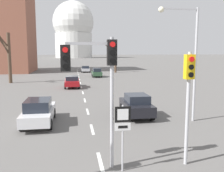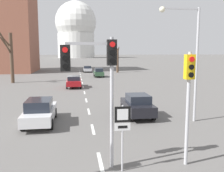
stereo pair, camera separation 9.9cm
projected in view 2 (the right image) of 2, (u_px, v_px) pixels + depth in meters
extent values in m
cube|color=silver|center=(100.00, 162.00, 10.38)|extent=(0.16, 2.00, 0.01)
cube|color=silver|center=(93.00, 129.00, 14.79)|extent=(0.16, 2.00, 0.01)
cube|color=silver|center=(89.00, 111.00, 19.21)|extent=(0.16, 2.00, 0.01)
cube|color=silver|center=(86.00, 100.00, 23.62)|extent=(0.16, 2.00, 0.01)
cube|color=silver|center=(84.00, 93.00, 28.03)|extent=(0.16, 2.00, 0.01)
cube|color=silver|center=(83.00, 87.00, 32.44)|extent=(0.16, 2.00, 0.01)
cube|color=silver|center=(82.00, 83.00, 36.85)|extent=(0.16, 2.00, 0.01)
cube|color=silver|center=(81.00, 80.00, 41.26)|extent=(0.16, 2.00, 0.01)
cube|color=silver|center=(81.00, 77.00, 45.67)|extent=(0.16, 2.00, 0.01)
cube|color=silver|center=(80.00, 75.00, 50.08)|extent=(0.16, 2.00, 0.01)
cube|color=silver|center=(80.00, 73.00, 54.49)|extent=(0.16, 2.00, 0.01)
cube|color=silver|center=(80.00, 71.00, 58.90)|extent=(0.16, 2.00, 0.01)
cube|color=silver|center=(79.00, 70.00, 63.31)|extent=(0.16, 2.00, 0.01)
cylinder|color=#B2B2B7|center=(112.00, 104.00, 9.61)|extent=(0.14, 0.14, 5.11)
cube|color=black|center=(112.00, 53.00, 9.34)|extent=(0.36, 0.28, 0.96)
cylinder|color=red|center=(112.00, 44.00, 9.13)|extent=(0.20, 0.06, 0.20)
cylinder|color=black|center=(112.00, 53.00, 9.17)|extent=(0.20, 0.06, 0.20)
cylinder|color=black|center=(112.00, 61.00, 9.21)|extent=(0.20, 0.06, 0.20)
cube|color=#B2B2B7|center=(89.00, 44.00, 9.17)|extent=(1.72, 0.10, 0.10)
cube|color=black|center=(65.00, 58.00, 9.12)|extent=(0.36, 0.28, 0.96)
cylinder|color=red|center=(65.00, 50.00, 8.91)|extent=(0.20, 0.06, 0.20)
cylinder|color=black|center=(65.00, 58.00, 8.95)|extent=(0.20, 0.06, 0.20)
cylinder|color=black|center=(65.00, 67.00, 8.99)|extent=(0.20, 0.06, 0.20)
cylinder|color=#B2B2B7|center=(188.00, 110.00, 9.89)|extent=(0.14, 0.14, 4.56)
cube|color=yellow|center=(190.00, 67.00, 9.66)|extent=(0.36, 0.28, 0.96)
cylinder|color=red|center=(192.00, 59.00, 9.45)|extent=(0.20, 0.06, 0.20)
cylinder|color=black|center=(192.00, 67.00, 9.49)|extent=(0.20, 0.06, 0.20)
cylinder|color=black|center=(191.00, 75.00, 9.53)|extent=(0.20, 0.06, 0.20)
cylinder|color=#B2B2B7|center=(122.00, 139.00, 9.46)|extent=(0.07, 0.07, 2.59)
cube|color=black|center=(123.00, 114.00, 9.31)|extent=(0.60, 0.03, 0.60)
cube|color=white|center=(123.00, 115.00, 9.29)|extent=(0.42, 0.01, 0.42)
cube|color=white|center=(123.00, 127.00, 9.37)|extent=(0.60, 0.03, 0.28)
cube|color=black|center=(123.00, 127.00, 9.36)|extent=(0.36, 0.01, 0.10)
cylinder|color=#B2B2B7|center=(196.00, 66.00, 16.06)|extent=(0.16, 0.16, 7.31)
cube|color=#B2B2B7|center=(181.00, 9.00, 15.40)|extent=(2.40, 0.10, 0.10)
sphere|color=#F2EAC6|center=(162.00, 9.00, 15.24)|extent=(0.36, 0.36, 0.36)
cube|color=maroon|center=(74.00, 82.00, 32.07)|extent=(1.81, 4.25, 0.61)
cube|color=#1E232D|center=(74.00, 78.00, 31.79)|extent=(1.53, 2.04, 0.54)
cylinder|color=black|center=(67.00, 84.00, 33.28)|extent=(0.18, 0.71, 0.71)
cylinder|color=black|center=(80.00, 83.00, 33.53)|extent=(0.18, 0.71, 0.71)
cylinder|color=black|center=(67.00, 86.00, 30.70)|extent=(0.18, 0.71, 0.71)
cylinder|color=black|center=(81.00, 86.00, 30.95)|extent=(0.18, 0.71, 0.71)
cube|color=#B7B7BC|center=(87.00, 70.00, 56.25)|extent=(1.84, 3.82, 0.57)
cube|color=#1E232D|center=(87.00, 67.00, 55.99)|extent=(1.56, 1.84, 0.54)
cylinder|color=black|center=(83.00, 70.00, 57.33)|extent=(0.18, 0.61, 0.61)
cylinder|color=black|center=(91.00, 70.00, 57.58)|extent=(0.18, 0.61, 0.61)
cylinder|color=black|center=(84.00, 71.00, 55.00)|extent=(0.18, 0.61, 0.61)
cylinder|color=black|center=(92.00, 71.00, 55.25)|extent=(0.18, 0.61, 0.61)
cube|color=#2D4C33|center=(99.00, 73.00, 45.54)|extent=(1.63, 3.83, 0.70)
cube|color=#1E232D|center=(99.00, 70.00, 45.26)|extent=(1.39, 1.84, 0.64)
cylinder|color=black|center=(94.00, 75.00, 46.64)|extent=(0.18, 0.60, 0.60)
cylinder|color=black|center=(102.00, 75.00, 46.86)|extent=(0.18, 0.60, 0.60)
cylinder|color=black|center=(95.00, 76.00, 44.32)|extent=(0.18, 0.60, 0.60)
cylinder|color=black|center=(104.00, 76.00, 44.54)|extent=(0.18, 0.60, 0.60)
cube|color=black|center=(137.00, 107.00, 17.69)|extent=(1.73, 3.91, 0.69)
cube|color=#1E232D|center=(138.00, 99.00, 17.41)|extent=(1.47, 1.87, 0.58)
cylinder|color=black|center=(123.00, 108.00, 18.80)|extent=(0.18, 0.68, 0.68)
cylinder|color=black|center=(144.00, 107.00, 19.04)|extent=(0.18, 0.68, 0.68)
cylinder|color=black|center=(130.00, 116.00, 16.43)|extent=(0.18, 0.68, 0.68)
cylinder|color=black|center=(153.00, 115.00, 16.66)|extent=(0.18, 0.68, 0.68)
cube|color=silver|center=(40.00, 114.00, 15.91)|extent=(1.76, 4.53, 0.64)
cube|color=#1E232D|center=(39.00, 104.00, 15.60)|extent=(1.49, 2.17, 0.64)
cylinder|color=black|center=(31.00, 114.00, 17.21)|extent=(0.18, 0.66, 0.66)
cylinder|color=black|center=(55.00, 113.00, 17.45)|extent=(0.18, 0.66, 0.66)
cylinder|color=black|center=(22.00, 125.00, 14.45)|extent=(0.18, 0.66, 0.66)
cylinder|color=black|center=(51.00, 124.00, 14.69)|extent=(0.18, 0.66, 0.66)
cube|color=slate|center=(68.00, 65.00, 73.63)|extent=(1.62, 3.96, 0.68)
cube|color=#1E232D|center=(68.00, 63.00, 73.35)|extent=(1.38, 1.90, 0.69)
cylinder|color=black|center=(65.00, 66.00, 74.77)|extent=(0.18, 0.61, 0.61)
cylinder|color=black|center=(70.00, 66.00, 74.99)|extent=(0.18, 0.61, 0.61)
cylinder|color=black|center=(65.00, 67.00, 72.37)|extent=(0.18, 0.61, 0.61)
cylinder|color=black|center=(70.00, 67.00, 72.58)|extent=(0.18, 0.61, 0.61)
cylinder|color=brown|center=(12.00, 58.00, 36.43)|extent=(0.50, 0.50, 7.29)
cylinder|color=brown|center=(5.00, 43.00, 34.99)|extent=(1.01, 2.40, 3.25)
cylinder|color=brown|center=(5.00, 42.00, 36.44)|extent=(1.80, 1.14, 2.69)
cylinder|color=brown|center=(3.00, 38.00, 34.83)|extent=(1.25, 2.52, 2.21)
cylinder|color=brown|center=(5.00, 44.00, 34.89)|extent=(0.84, 2.63, 2.17)
cylinder|color=brown|center=(118.00, 61.00, 54.93)|extent=(0.51, 0.51, 5.30)
cylinder|color=brown|center=(113.00, 48.00, 54.22)|extent=(2.35, 0.62, 1.56)
cylinder|color=brown|center=(118.00, 51.00, 54.04)|extent=(0.26, 1.42, 2.08)
cylinder|color=brown|center=(113.00, 48.00, 54.78)|extent=(1.97, 1.02, 1.79)
cylinder|color=silver|center=(76.00, 46.00, 191.16)|extent=(27.82, 27.82, 18.55)
sphere|color=silver|center=(76.00, 22.00, 188.74)|extent=(30.91, 30.91, 30.91)
cylinder|color=silver|center=(75.00, 3.00, 186.84)|extent=(3.71, 3.71, 5.41)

